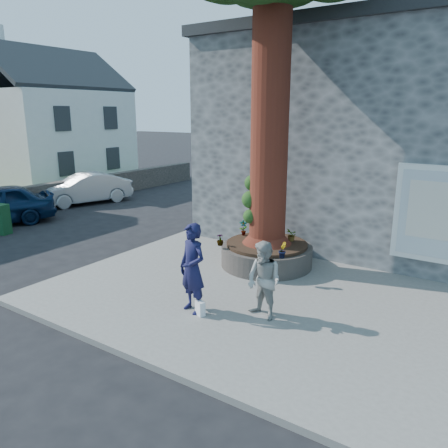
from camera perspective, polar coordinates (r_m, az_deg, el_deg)
The scene contains 16 objects.
ground at distance 10.16m, azimuth -3.94°, elevation -8.33°, with size 120.00×120.00×0.00m, color black.
pavement at distance 10.17m, azimuth 6.33°, elevation -7.99°, with size 9.00×8.00×0.12m, color slate.
yellow_line at distance 12.78m, azimuth -12.10°, elevation -3.76°, with size 0.10×30.00×0.01m, color yellow.
stone_shop at distance 14.96m, azimuth 21.46°, elevation 10.53°, with size 10.30×8.30×6.30m.
planter at distance 11.19m, azimuth 5.57°, elevation -3.94°, with size 2.30×2.30×0.60m.
low_wall at distance 19.09m, azimuth -25.87°, elevation 2.65°, with size 0.45×22.00×1.00m, color black.
cottage_far at distance 27.06m, azimuth -22.27°, elevation 13.13°, with size 7.30×7.40×8.75m.
man at distance 8.46m, azimuth -4.14°, elevation -5.80°, with size 0.65×0.42×1.78m, color #15153B.
woman at distance 8.25m, azimuth 5.24°, elevation -7.38°, with size 0.73×0.57×1.50m, color #999892.
shopping_bag at distance 8.57m, azimuth -3.13°, elevation -10.93°, with size 0.20×0.12×0.28m, color white.
car_silver at distance 20.11m, azimuth -17.75°, elevation 4.41°, with size 1.39×3.98×1.31m, color #A1A5A9.
a_board_sign at distance 16.12m, azimuth -27.16°, elevation 0.56°, with size 0.55×0.36×1.00m, color #103B1D.
plant_a at distance 11.65m, azimuth 2.53°, elevation -0.50°, with size 0.22×0.15×0.41m, color gray.
plant_b at distance 9.95m, azimuth 7.63°, elevation -3.39°, with size 0.20×0.19×0.37m, color gray.
plant_c at distance 10.77m, azimuth -0.51°, elevation -2.05°, with size 0.17×0.17×0.30m, color gray.
plant_d at distance 11.26m, azimuth 8.84°, elevation -1.42°, with size 0.29×0.26×0.32m, color gray.
Camera 1 is at (5.76, -7.39, 3.93)m, focal length 35.00 mm.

